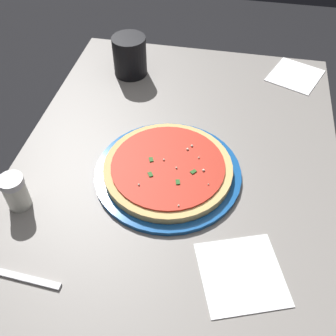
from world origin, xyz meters
name	(u,v)px	position (x,y,z in m)	size (l,w,h in m)	color
ground_plane	(173,308)	(0.00, 0.00, 0.00)	(5.00, 5.00, 0.00)	black
restaurant_table	(176,208)	(0.00, 0.00, 0.59)	(0.91, 0.68, 0.76)	black
serving_plate	(168,173)	(0.04, -0.01, 0.76)	(0.30, 0.30, 0.01)	#195199
pizza	(168,168)	(0.04, -0.01, 0.77)	(0.26, 0.26, 0.02)	#DBB26B
cup_tall_drink	(130,56)	(-0.30, -0.18, 0.81)	(0.09, 0.09, 0.10)	black
napkin_folded_right	(241,274)	(0.24, 0.15, 0.76)	(0.14, 0.14, 0.00)	white
napkin_loose_left	(295,76)	(-0.37, 0.26, 0.76)	(0.13, 0.12, 0.00)	white
fork	(3,273)	(0.32, -0.24, 0.76)	(0.03, 0.19, 0.00)	silver
parmesan_shaker	(15,192)	(0.17, -0.28, 0.79)	(0.05, 0.05, 0.07)	silver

